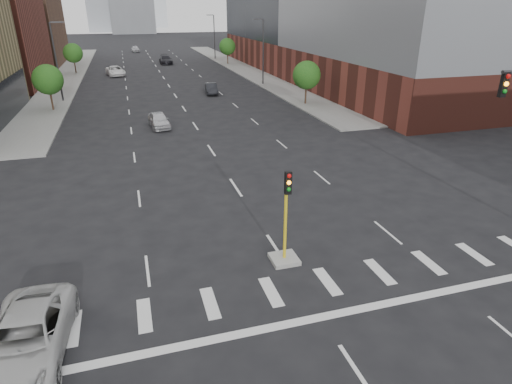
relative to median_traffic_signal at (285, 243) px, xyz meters
name	(u,v)px	position (x,y,z in m)	size (l,w,h in m)	color
sidewalk_left_far	(69,74)	(-15.00, 65.03, -0.90)	(5.00, 92.00, 0.15)	gray
sidewalk_right_far	(240,68)	(15.00, 65.03, -0.90)	(5.00, 92.00, 0.15)	gray
building_left_far_b	(3,30)	(-27.50, 83.03, 5.53)	(20.00, 24.00, 13.00)	brown
building_right_main	(350,4)	(29.50, 51.03, 10.03)	(24.00, 70.00, 22.00)	brown
median_traffic_signal	(285,243)	(0.00, 0.00, 0.00)	(1.20, 1.20, 4.40)	#999993
streetlight_right_a	(263,49)	(13.41, 46.03, 4.04)	(1.60, 0.22, 9.07)	#2D2D30
streetlight_right_b	(214,35)	(13.41, 81.03, 4.04)	(1.60, 0.22, 9.07)	#2D2D30
streetlight_left	(57,59)	(-13.41, 41.03, 4.04)	(1.60, 0.22, 9.07)	#2D2D30
tree_left_near	(48,80)	(-14.00, 36.03, 2.42)	(3.20, 3.20, 4.85)	#382619
tree_left_far	(73,53)	(-14.00, 66.03, 2.42)	(3.20, 3.20, 4.85)	#382619
tree_right_near	(307,75)	(14.00, 31.03, 2.42)	(3.20, 3.20, 4.85)	#382619
tree_right_far	(227,47)	(14.00, 71.03, 2.42)	(3.20, 3.20, 4.85)	#382619
car_near_left	(159,120)	(-3.37, 25.47, -0.26)	(1.69, 4.21, 1.43)	silver
car_mid_right	(211,89)	(4.72, 40.87, -0.29)	(1.45, 4.15, 1.37)	black
car_far_left	(115,71)	(-7.43, 61.57, -0.20)	(2.57, 5.58, 1.55)	white
car_deep_right	(166,60)	(2.24, 75.42, -0.16)	(2.29, 5.63, 1.63)	black
car_distant	(135,49)	(-2.72, 102.49, -0.20)	(1.83, 4.56, 1.55)	silver
parked_minivan	(27,338)	(-10.00, -2.97, -0.23)	(2.46, 5.32, 1.48)	#B6B6B6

